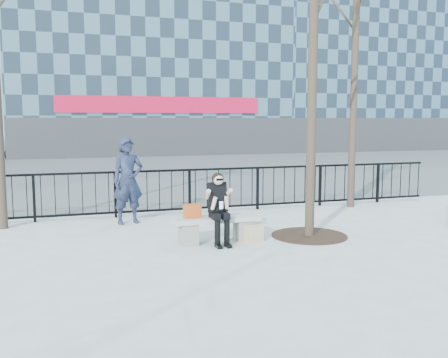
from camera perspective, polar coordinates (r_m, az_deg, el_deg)
name	(u,v)px	position (r m, az deg, el deg)	size (l,w,h in m)	color
ground	(217,242)	(9.55, -0.85, -7.21)	(120.00, 120.00, 0.00)	#999894
street_surface	(126,168)	(24.13, -11.11, 1.23)	(60.00, 23.00, 0.01)	#474747
railing	(182,191)	(12.29, -4.87, -1.43)	(14.00, 0.06, 1.10)	black
building_right	(359,18)	(43.16, 15.23, 17.29)	(16.20, 10.20, 20.60)	slate
tree_right	(357,4)	(13.83, 14.92, 18.81)	(2.80, 2.80, 7.00)	black
tree_grate	(309,236)	(10.15, 9.71, -6.39)	(1.50, 1.50, 0.02)	black
bench_main	(217,226)	(9.48, -0.86, -5.44)	(1.65, 0.46, 0.49)	slate
seated_woman	(219,209)	(9.26, -0.58, -3.41)	(0.50, 0.64, 1.34)	black
handbag	(192,211)	(9.31, -3.64, -3.67)	(0.32, 0.15, 0.26)	#B64516
shopping_bag	(254,233)	(9.53, 3.47, -6.17)	(0.37, 0.13, 0.35)	beige
standing_man	(128,181)	(11.25, -10.92, -0.20)	(0.70, 0.46, 1.92)	black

